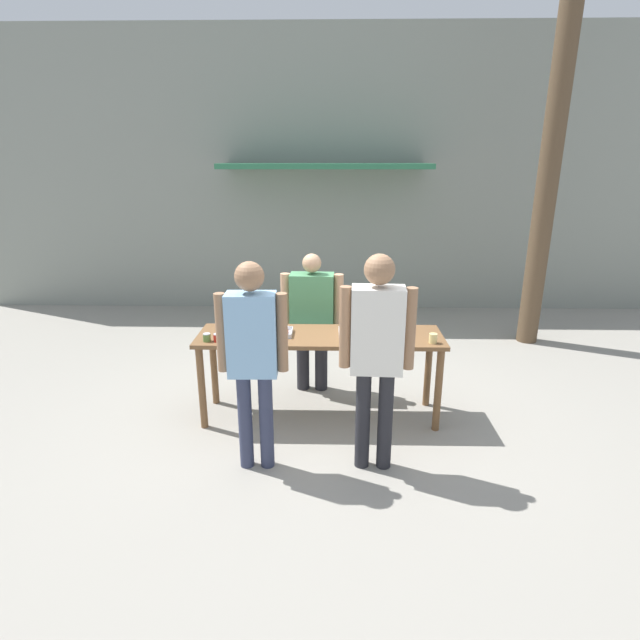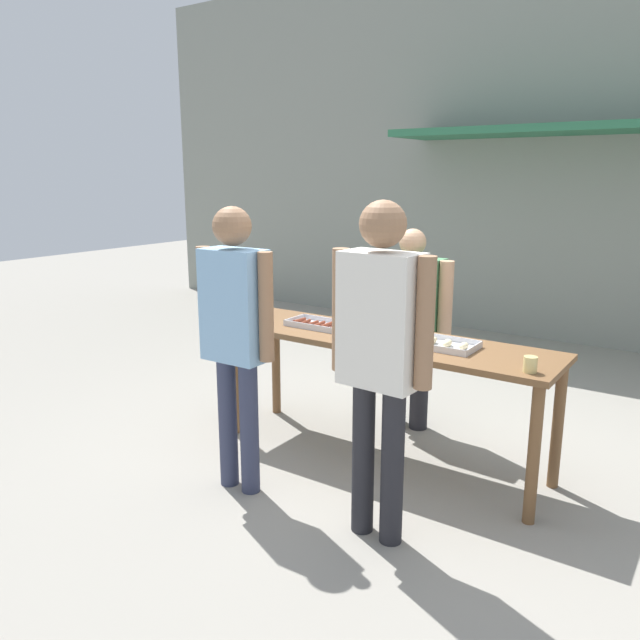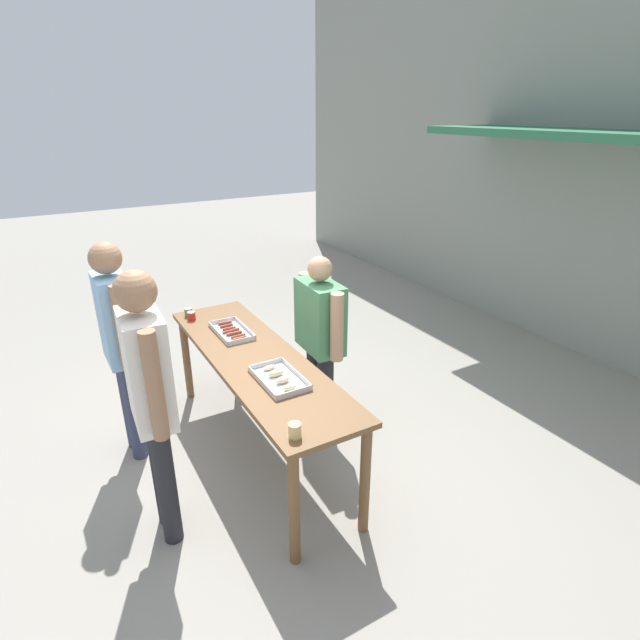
{
  "view_description": "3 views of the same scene",
  "coord_description": "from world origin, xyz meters",
  "px_view_note": "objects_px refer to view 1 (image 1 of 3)",
  "views": [
    {
      "loc": [
        0.1,
        -4.56,
        2.5
      ],
      "look_at": [
        0.0,
        0.0,
        1.03
      ],
      "focal_mm": 28.0,
      "sensor_mm": 36.0,
      "label": 1
    },
    {
      "loc": [
        1.97,
        -3.59,
        1.95
      ],
      "look_at": [
        -0.51,
        0.0,
        0.93
      ],
      "focal_mm": 35.0,
      "sensor_mm": 36.0,
      "label": 2
    },
    {
      "loc": [
        3.19,
        -1.27,
        2.63
      ],
      "look_at": [
        -0.1,
        0.63,
        1.01
      ],
      "focal_mm": 28.0,
      "sensor_mm": 36.0,
      "label": 3
    }
  ],
  "objects_px": {
    "food_tray_sausages": "(268,333)",
    "food_tray_buns": "(363,333)",
    "utility_pole": "(558,103)",
    "person_customer_with_cup": "(377,345)",
    "beer_cup": "(433,338)",
    "condiment_jar_ketchup": "(217,338)",
    "person_server_behind_table": "(312,312)",
    "condiment_jar_mustard": "(207,337)",
    "person_customer_holding_hotdog": "(253,349)"
  },
  "relations": [
    {
      "from": "condiment_jar_ketchup",
      "to": "beer_cup",
      "type": "xyz_separation_m",
      "value": [
        2.01,
        0.01,
        0.01
      ]
    },
    {
      "from": "person_customer_holding_hotdog",
      "to": "person_server_behind_table",
      "type": "bearing_deg",
      "value": -106.49
    },
    {
      "from": "condiment_jar_ketchup",
      "to": "utility_pole",
      "type": "distance_m",
      "value": 5.14
    },
    {
      "from": "person_customer_holding_hotdog",
      "to": "condiment_jar_ketchup",
      "type": "bearing_deg",
      "value": -58.09
    },
    {
      "from": "food_tray_sausages",
      "to": "person_customer_with_cup",
      "type": "xyz_separation_m",
      "value": [
        0.97,
        -0.87,
        0.21
      ]
    },
    {
      "from": "food_tray_sausages",
      "to": "food_tray_buns",
      "type": "xyz_separation_m",
      "value": [
        0.92,
        -0.0,
        0.0
      ]
    },
    {
      "from": "condiment_jar_mustard",
      "to": "person_customer_holding_hotdog",
      "type": "relative_size",
      "value": 0.04
    },
    {
      "from": "beer_cup",
      "to": "person_customer_with_cup",
      "type": "relative_size",
      "value": 0.05
    },
    {
      "from": "utility_pole",
      "to": "person_server_behind_table",
      "type": "bearing_deg",
      "value": -151.51
    },
    {
      "from": "condiment_jar_mustard",
      "to": "condiment_jar_ketchup",
      "type": "relative_size",
      "value": 1.0
    },
    {
      "from": "food_tray_sausages",
      "to": "person_customer_holding_hotdog",
      "type": "relative_size",
      "value": 0.27
    },
    {
      "from": "food_tray_buns",
      "to": "person_customer_holding_hotdog",
      "type": "bearing_deg",
      "value": -136.63
    },
    {
      "from": "food_tray_sausages",
      "to": "food_tray_buns",
      "type": "relative_size",
      "value": 1.0
    },
    {
      "from": "food_tray_sausages",
      "to": "person_customer_holding_hotdog",
      "type": "xyz_separation_m",
      "value": [
        -0.01,
        -0.89,
        0.18
      ]
    },
    {
      "from": "beer_cup",
      "to": "utility_pole",
      "type": "distance_m",
      "value": 3.85
    },
    {
      "from": "food_tray_sausages",
      "to": "person_customer_with_cup",
      "type": "bearing_deg",
      "value": -41.81
    },
    {
      "from": "condiment_jar_mustard",
      "to": "beer_cup",
      "type": "bearing_deg",
      "value": 0.06
    },
    {
      "from": "food_tray_sausages",
      "to": "person_server_behind_table",
      "type": "xyz_separation_m",
      "value": [
        0.4,
        0.63,
        0.02
      ]
    },
    {
      "from": "food_tray_buns",
      "to": "beer_cup",
      "type": "xyz_separation_m",
      "value": [
        0.63,
        -0.2,
        0.03
      ]
    },
    {
      "from": "beer_cup",
      "to": "person_server_behind_table",
      "type": "height_order",
      "value": "person_server_behind_table"
    },
    {
      "from": "condiment_jar_ketchup",
      "to": "beer_cup",
      "type": "relative_size",
      "value": 0.85
    },
    {
      "from": "food_tray_sausages",
      "to": "person_customer_with_cup",
      "type": "relative_size",
      "value": 0.26
    },
    {
      "from": "food_tray_sausages",
      "to": "condiment_jar_ketchup",
      "type": "relative_size",
      "value": 6.15
    },
    {
      "from": "food_tray_buns",
      "to": "person_customer_with_cup",
      "type": "xyz_separation_m",
      "value": [
        0.05,
        -0.87,
        0.21
      ]
    },
    {
      "from": "food_tray_sausages",
      "to": "beer_cup",
      "type": "distance_m",
      "value": 1.57
    },
    {
      "from": "utility_pole",
      "to": "condiment_jar_mustard",
      "type": "bearing_deg",
      "value": -148.09
    },
    {
      "from": "food_tray_sausages",
      "to": "condiment_jar_mustard",
      "type": "height_order",
      "value": "condiment_jar_mustard"
    },
    {
      "from": "beer_cup",
      "to": "person_customer_with_cup",
      "type": "height_order",
      "value": "person_customer_with_cup"
    },
    {
      "from": "utility_pole",
      "to": "person_customer_holding_hotdog",
      "type": "bearing_deg",
      "value": -137.51
    },
    {
      "from": "condiment_jar_mustard",
      "to": "person_customer_holding_hotdog",
      "type": "height_order",
      "value": "person_customer_holding_hotdog"
    },
    {
      "from": "person_customer_holding_hotdog",
      "to": "utility_pole",
      "type": "bearing_deg",
      "value": -138.66
    },
    {
      "from": "food_tray_sausages",
      "to": "condiment_jar_mustard",
      "type": "distance_m",
      "value": 0.59
    },
    {
      "from": "food_tray_buns",
      "to": "condiment_jar_mustard",
      "type": "relative_size",
      "value": 6.13
    },
    {
      "from": "food_tray_sausages",
      "to": "condiment_jar_ketchup",
      "type": "xyz_separation_m",
      "value": [
        -0.45,
        -0.21,
        0.02
      ]
    },
    {
      "from": "person_server_behind_table",
      "to": "person_customer_holding_hotdog",
      "type": "relative_size",
      "value": 0.88
    },
    {
      "from": "utility_pole",
      "to": "person_customer_with_cup",
      "type": "bearing_deg",
      "value": -128.13
    },
    {
      "from": "food_tray_sausages",
      "to": "utility_pole",
      "type": "bearing_deg",
      "value": 33.51
    },
    {
      "from": "person_server_behind_table",
      "to": "utility_pole",
      "type": "xyz_separation_m",
      "value": [
        3.04,
        1.65,
        2.26
      ]
    },
    {
      "from": "food_tray_buns",
      "to": "beer_cup",
      "type": "distance_m",
      "value": 0.66
    },
    {
      "from": "person_server_behind_table",
      "to": "utility_pole",
      "type": "relative_size",
      "value": 0.25
    },
    {
      "from": "person_customer_with_cup",
      "to": "utility_pole",
      "type": "distance_m",
      "value": 4.5
    },
    {
      "from": "food_tray_buns",
      "to": "condiment_jar_ketchup",
      "type": "xyz_separation_m",
      "value": [
        -1.38,
        -0.21,
        0.02
      ]
    },
    {
      "from": "person_customer_holding_hotdog",
      "to": "person_customer_with_cup",
      "type": "relative_size",
      "value": 0.97
    },
    {
      "from": "food_tray_sausages",
      "to": "condiment_jar_ketchup",
      "type": "height_order",
      "value": "condiment_jar_ketchup"
    },
    {
      "from": "food_tray_buns",
      "to": "person_customer_holding_hotdog",
      "type": "height_order",
      "value": "person_customer_holding_hotdog"
    },
    {
      "from": "person_server_behind_table",
      "to": "food_tray_sausages",
      "type": "bearing_deg",
      "value": -120.03
    },
    {
      "from": "food_tray_buns",
      "to": "person_customer_holding_hotdog",
      "type": "relative_size",
      "value": 0.27
    },
    {
      "from": "person_server_behind_table",
      "to": "person_customer_holding_hotdog",
      "type": "distance_m",
      "value": 1.58
    },
    {
      "from": "condiment_jar_mustard",
      "to": "person_customer_holding_hotdog",
      "type": "bearing_deg",
      "value": -51.56
    },
    {
      "from": "person_customer_holding_hotdog",
      "to": "person_customer_with_cup",
      "type": "distance_m",
      "value": 0.98
    }
  ]
}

